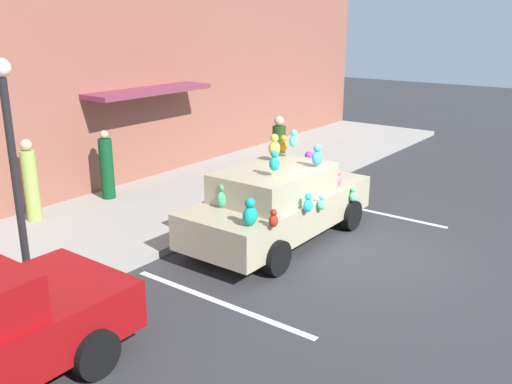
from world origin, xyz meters
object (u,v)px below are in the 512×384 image
object	(u,v)px
street_lamp_post	(12,154)
pedestrian_by_lamp	(107,167)
plush_covered_car	(279,202)
pedestrian_walking_past	(279,153)
teddy_bear_on_sidewalk	(261,180)
pedestrian_near_shopfront	(31,182)

from	to	relation	value
street_lamp_post	pedestrian_by_lamp	distance (m)	5.05
plush_covered_car	street_lamp_post	distance (m)	5.02
pedestrian_walking_past	street_lamp_post	bearing A→B (deg)	-178.69
teddy_bear_on_sidewalk	street_lamp_post	world-z (taller)	street_lamp_post
plush_covered_car	street_lamp_post	world-z (taller)	street_lamp_post
plush_covered_car	pedestrian_walking_past	bearing A→B (deg)	34.57
pedestrian_walking_past	teddy_bear_on_sidewalk	bearing A→B (deg)	177.48
pedestrian_near_shopfront	pedestrian_walking_past	distance (m)	5.97
plush_covered_car	pedestrian_by_lamp	bearing A→B (deg)	96.55
pedestrian_near_shopfront	pedestrian_by_lamp	distance (m)	1.97
teddy_bear_on_sidewalk	pedestrian_walking_past	bearing A→B (deg)	-2.52
pedestrian_walking_past	plush_covered_car	bearing A→B (deg)	-145.43
pedestrian_by_lamp	teddy_bear_on_sidewalk	bearing A→B (deg)	-45.61
plush_covered_car	pedestrian_near_shopfront	bearing A→B (deg)	118.15
street_lamp_post	pedestrian_near_shopfront	bearing A→B (deg)	56.33
plush_covered_car	pedestrian_walking_past	size ratio (longest dim) A/B	2.46
plush_covered_car	pedestrian_by_lamp	world-z (taller)	plush_covered_car
teddy_bear_on_sidewalk	street_lamp_post	size ratio (longest dim) A/B	0.18
plush_covered_car	pedestrian_by_lamp	xyz separation A→B (m)	(-0.53, 4.62, 0.11)
pedestrian_near_shopfront	teddy_bear_on_sidewalk	bearing A→B (deg)	-30.58
pedestrian_walking_past	pedestrian_by_lamp	size ratio (longest dim) A/B	1.09
pedestrian_walking_past	pedestrian_by_lamp	distance (m)	4.29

